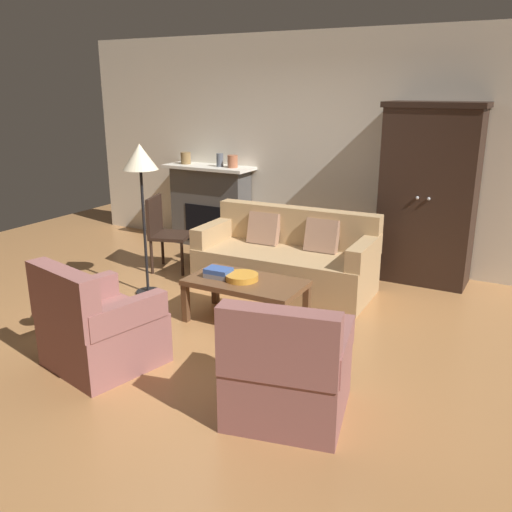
# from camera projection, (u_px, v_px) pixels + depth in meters

# --- Properties ---
(ground_plane) EXTENTS (9.60, 9.60, 0.00)m
(ground_plane) POSITION_uv_depth(u_px,v_px,m) (216.00, 325.00, 5.15)
(ground_plane) COLOR #B27A47
(back_wall) EXTENTS (7.20, 0.10, 2.80)m
(back_wall) POSITION_uv_depth(u_px,v_px,m) (323.00, 149.00, 6.87)
(back_wall) COLOR silver
(back_wall) RESTS_ON ground
(fireplace) EXTENTS (1.26, 0.48, 1.12)m
(fireplace) POSITION_uv_depth(u_px,v_px,m) (210.00, 205.00, 7.61)
(fireplace) COLOR #4C4947
(fireplace) RESTS_ON ground
(armoire) EXTENTS (1.06, 0.57, 2.00)m
(armoire) POSITION_uv_depth(u_px,v_px,m) (428.00, 195.00, 6.07)
(armoire) COLOR black
(armoire) RESTS_ON ground
(couch) EXTENTS (1.94, 0.91, 0.86)m
(couch) POSITION_uv_depth(u_px,v_px,m) (287.00, 261.00, 6.02)
(couch) COLOR tan
(couch) RESTS_ON ground
(coffee_table) EXTENTS (1.10, 0.60, 0.42)m
(coffee_table) POSITION_uv_depth(u_px,v_px,m) (246.00, 286.00, 5.11)
(coffee_table) COLOR brown
(coffee_table) RESTS_ON ground
(fruit_bowl) EXTENTS (0.31, 0.31, 0.06)m
(fruit_bowl) POSITION_uv_depth(u_px,v_px,m) (242.00, 277.00, 5.10)
(fruit_bowl) COLOR orange
(fruit_bowl) RESTS_ON coffee_table
(book_stack) EXTENTS (0.25, 0.18, 0.09)m
(book_stack) POSITION_uv_depth(u_px,v_px,m) (218.00, 273.00, 5.17)
(book_stack) COLOR gray
(book_stack) RESTS_ON coffee_table
(mantel_vase_bronze) EXTENTS (0.14, 0.14, 0.16)m
(mantel_vase_bronze) POSITION_uv_depth(u_px,v_px,m) (186.00, 158.00, 7.59)
(mantel_vase_bronze) COLOR olive
(mantel_vase_bronze) RESTS_ON fireplace
(mantel_vase_slate) EXTENTS (0.09, 0.09, 0.18)m
(mantel_vase_slate) POSITION_uv_depth(u_px,v_px,m) (220.00, 160.00, 7.33)
(mantel_vase_slate) COLOR #565B66
(mantel_vase_slate) RESTS_ON fireplace
(mantel_vase_terracotta) EXTENTS (0.14, 0.14, 0.16)m
(mantel_vase_terracotta) POSITION_uv_depth(u_px,v_px,m) (233.00, 161.00, 7.24)
(mantel_vase_terracotta) COLOR #A86042
(mantel_vase_terracotta) RESTS_ON fireplace
(armchair_near_left) EXTENTS (0.92, 0.92, 0.88)m
(armchair_near_left) POSITION_uv_depth(u_px,v_px,m) (98.00, 329.00, 4.32)
(armchair_near_left) COLOR #935B56
(armchair_near_left) RESTS_ON ground
(armchair_near_right) EXTENTS (0.91, 0.92, 0.88)m
(armchair_near_right) POSITION_uv_depth(u_px,v_px,m) (287.00, 374.00, 3.65)
(armchair_near_right) COLOR #935B56
(armchair_near_right) RESTS_ON ground
(side_chair_wooden) EXTENTS (0.56, 0.56, 0.90)m
(side_chair_wooden) POSITION_uv_depth(u_px,v_px,m) (164.00, 229.00, 6.58)
(side_chair_wooden) COLOR black
(side_chair_wooden) RESTS_ON ground
(floor_lamp) EXTENTS (0.36, 0.36, 1.60)m
(floor_lamp) POSITION_uv_depth(u_px,v_px,m) (140.00, 166.00, 5.55)
(floor_lamp) COLOR black
(floor_lamp) RESTS_ON ground
(dog) EXTENTS (0.30, 0.56, 0.39)m
(dog) POSITION_uv_depth(u_px,v_px,m) (55.00, 298.00, 5.13)
(dog) COLOR tan
(dog) RESTS_ON ground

